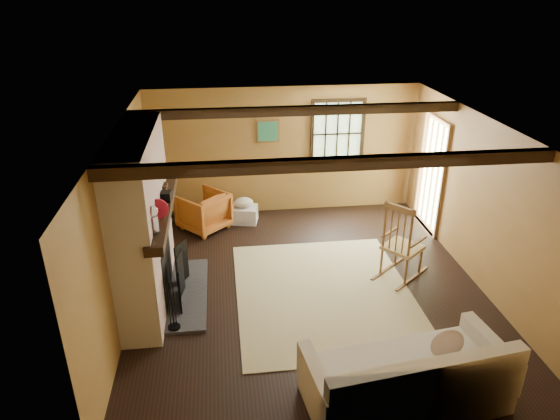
{
  "coord_description": "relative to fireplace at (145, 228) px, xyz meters",
  "views": [
    {
      "loc": [
        -1.16,
        -6.11,
        4.1
      ],
      "look_at": [
        -0.36,
        0.4,
        1.08
      ],
      "focal_mm": 32.0,
      "sensor_mm": 36.0,
      "label": 1
    }
  ],
  "objects": [
    {
      "name": "sofa",
      "position": [
        2.88,
        -2.34,
        -0.8
      ],
      "size": [
        2.21,
        1.2,
        0.85
      ],
      "rotation": [
        0.0,
        0.0,
        0.13
      ],
      "color": "silver",
      "rests_on": "ground"
    },
    {
      "name": "armchair",
      "position": [
        0.69,
        2.1,
        -0.76
      ],
      "size": [
        1.07,
        1.07,
        0.7
      ],
      "primitive_type": "imported",
      "rotation": [
        0.0,
        0.0,
        -2.39
      ],
      "color": "#BF6026",
      "rests_on": "ground"
    },
    {
      "name": "basket_pillow",
      "position": [
        1.41,
        2.29,
        -0.71
      ],
      "size": [
        0.38,
        0.31,
        0.18
      ],
      "primitive_type": "ellipsoid",
      "rotation": [
        0.0,
        0.0,
        0.07
      ],
      "color": "silver",
      "rests_on": "laundry_basket"
    },
    {
      "name": "room_envelope",
      "position": [
        2.45,
        0.26,
        0.53
      ],
      "size": [
        5.02,
        5.52,
        2.44
      ],
      "color": "olive",
      "rests_on": "ground"
    },
    {
      "name": "laundry_basket",
      "position": [
        1.41,
        2.29,
        -0.95
      ],
      "size": [
        0.56,
        0.47,
        0.3
      ],
      "primitive_type": "cube",
      "rotation": [
        0.0,
        0.0,
        -0.19
      ],
      "color": "white",
      "rests_on": "ground"
    },
    {
      "name": "firewood_pile",
      "position": [
        0.15,
        2.42,
        -0.99
      ],
      "size": [
        0.65,
        0.12,
        0.24
      ],
      "color": "brown",
      "rests_on": "ground"
    },
    {
      "name": "fireplace",
      "position": [
        0.0,
        0.0,
        0.0
      ],
      "size": [
        1.02,
        2.3,
        2.4
      ],
      "color": "#973E3A",
      "rests_on": "ground"
    },
    {
      "name": "rocking_chair",
      "position": [
        3.65,
        0.12,
        -0.58
      ],
      "size": [
        0.99,
        0.93,
        1.24
      ],
      "rotation": [
        0.0,
        0.0,
        2.26
      ],
      "color": "tan",
      "rests_on": "ground"
    },
    {
      "name": "rug",
      "position": [
        2.43,
        -0.2,
        -1.1
      ],
      "size": [
        2.5,
        3.0,
        0.01
      ],
      "primitive_type": "cube",
      "color": "tan",
      "rests_on": "ground"
    },
    {
      "name": "ground",
      "position": [
        2.23,
        0.0,
        -1.1
      ],
      "size": [
        5.5,
        5.5,
        0.0
      ],
      "primitive_type": "plane",
      "color": "black",
      "rests_on": "ground"
    }
  ]
}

